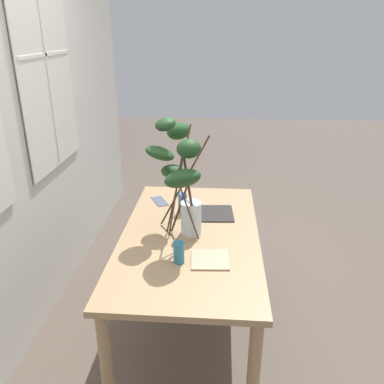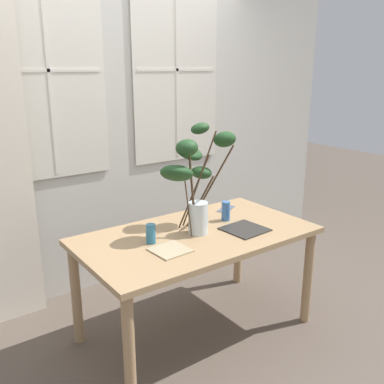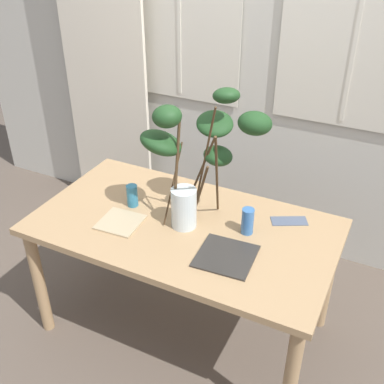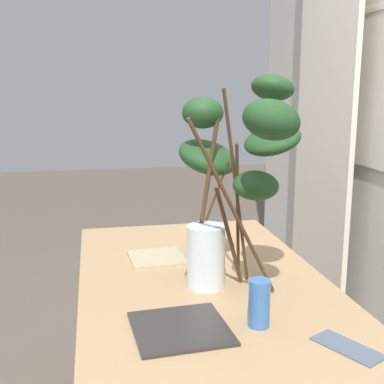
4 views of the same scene
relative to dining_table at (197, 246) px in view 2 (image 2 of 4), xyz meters
name	(u,v)px [view 2 (image 2 of 4)]	position (x,y,z in m)	size (l,w,h in m)	color
ground	(196,330)	(0.00, 0.00, -0.65)	(14.00, 14.00, 0.00)	brown
back_wall_with_windows	(117,123)	(0.00, 1.11, 0.71)	(4.77, 0.14, 2.70)	beige
dining_table	(197,246)	(0.00, 0.00, 0.00)	(1.57, 0.87, 0.75)	tan
vase_with_branches	(195,172)	(0.04, 0.06, 0.50)	(0.68, 0.42, 0.72)	silver
drinking_glass_blue_left	(151,234)	(-0.33, 0.04, 0.15)	(0.06, 0.06, 0.12)	teal
drinking_glass_blue_right	(226,211)	(0.32, 0.08, 0.16)	(0.06, 0.06, 0.14)	#386BAD
plate_square_left	(170,250)	(-0.30, -0.14, 0.10)	(0.21, 0.21, 0.01)	tan
plate_square_right	(245,229)	(0.30, -0.15, 0.10)	(0.27, 0.27, 0.01)	#2D2B28
napkin_folded	(226,209)	(0.49, 0.27, 0.09)	(0.19, 0.08, 0.00)	#4C566B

